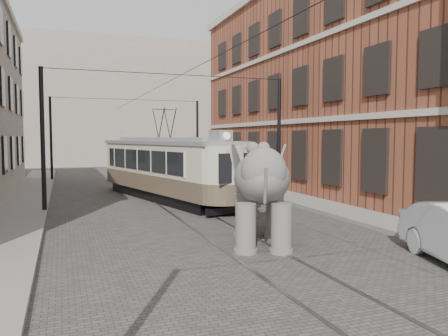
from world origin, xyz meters
name	(u,v)px	position (x,y,z in m)	size (l,w,h in m)	color
ground	(221,232)	(0.00, 0.00, 0.00)	(120.00, 120.00, 0.00)	#45423F
tram_rails	(221,232)	(0.00, 0.00, 0.01)	(1.54, 80.00, 0.02)	slate
sidewalk_right	(371,219)	(6.00, 0.00, 0.07)	(2.00, 60.00, 0.15)	slate
sidewalk_left	(2,247)	(-6.50, 0.00, 0.07)	(2.00, 60.00, 0.15)	slate
brick_building	(343,89)	(11.00, 9.00, 6.00)	(8.00, 26.00, 12.00)	brown
distant_block	(106,104)	(0.00, 40.00, 7.00)	(28.00, 10.00, 14.00)	gray
catenary	(177,140)	(-0.20, 5.00, 3.00)	(11.00, 30.20, 6.00)	black
tram	(165,154)	(-0.03, 8.27, 2.28)	(2.38, 11.51, 4.57)	beige
elephant	(262,193)	(0.57, -1.93, 1.51)	(2.71, 4.92, 3.01)	#5D5A56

